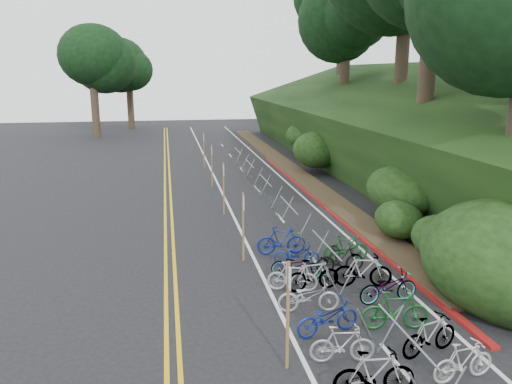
# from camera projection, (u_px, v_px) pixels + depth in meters

# --- Properties ---
(ground) EXTENTS (120.00, 120.00, 0.00)m
(ground) POSITION_uv_depth(u_px,v_px,m) (250.00, 331.00, 12.99)
(ground) COLOR black
(ground) RESTS_ON ground
(road_markings) EXTENTS (7.47, 80.00, 0.01)m
(road_markings) POSITION_uv_depth(u_px,v_px,m) (227.00, 220.00, 22.76)
(road_markings) COLOR gold
(road_markings) RESTS_ON ground
(red_curb) EXTENTS (0.25, 28.00, 0.10)m
(red_curb) POSITION_uv_depth(u_px,v_px,m) (321.00, 203.00, 25.45)
(red_curb) COLOR maroon
(red_curb) RESTS_ON ground
(embankment) EXTENTS (14.30, 48.14, 9.11)m
(embankment) POSITION_uv_depth(u_px,v_px,m) (396.00, 135.00, 32.84)
(embankment) COLOR black
(embankment) RESTS_ON ground
(bike_rack_front) EXTENTS (1.18, 2.75, 1.25)m
(bike_rack_front) POSITION_uv_depth(u_px,v_px,m) (405.00, 349.00, 10.52)
(bike_rack_front) COLOR gray
(bike_rack_front) RESTS_ON ground
(bike_racks_rest) EXTENTS (1.14, 23.00, 1.17)m
(bike_racks_rest) POSITION_uv_depth(u_px,v_px,m) (266.00, 186.00, 25.75)
(bike_racks_rest) COLOR gray
(bike_racks_rest) RESTS_ON ground
(signpost_near) EXTENTS (0.08, 0.40, 2.59)m
(signpost_near) POSITION_uv_depth(u_px,v_px,m) (288.00, 308.00, 11.03)
(signpost_near) COLOR brown
(signpost_near) RESTS_ON ground
(signposts_rest) EXTENTS (0.08, 18.40, 2.50)m
(signposts_rest) POSITION_uv_depth(u_px,v_px,m) (217.00, 173.00, 26.16)
(signposts_rest) COLOR brown
(signposts_rest) RESTS_ON ground
(bike_front) EXTENTS (0.87, 1.62, 0.94)m
(bike_front) POSITION_uv_depth(u_px,v_px,m) (292.00, 277.00, 15.28)
(bike_front) COLOR #9E9EA3
(bike_front) RESTS_ON ground
(bike_valet) EXTENTS (3.25, 10.27, 1.09)m
(bike_valet) POSITION_uv_depth(u_px,v_px,m) (344.00, 287.00, 14.46)
(bike_valet) COLOR slate
(bike_valet) RESTS_ON ground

